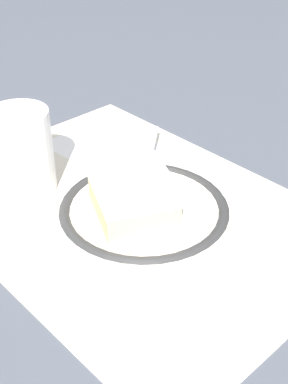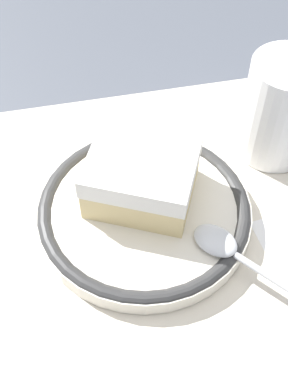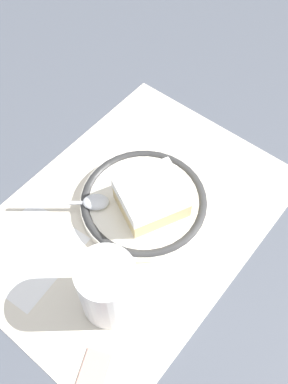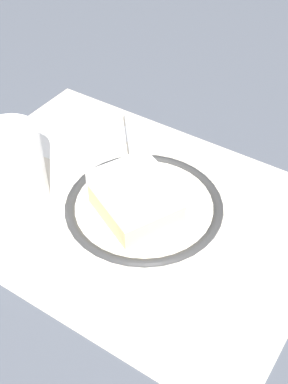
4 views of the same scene
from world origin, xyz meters
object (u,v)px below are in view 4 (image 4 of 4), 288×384
object	(u,v)px
cup	(14,170)
napkin	(77,137)
spoon	(132,157)
cake_slice	(136,197)
plate	(144,208)

from	to	relation	value
cup	napkin	size ratio (longest dim) A/B	0.76
spoon	cake_slice	bearing A→B (deg)	126.95
cake_slice	napkin	world-z (taller)	cake_slice
cup	cake_slice	bearing A→B (deg)	-162.61
cake_slice	napkin	bearing A→B (deg)	-29.15
cup	spoon	bearing A→B (deg)	-125.18
plate	cup	size ratio (longest dim) A/B	1.88
spoon	cup	size ratio (longest dim) A/B	1.15
plate	cup	bearing A→B (deg)	22.56
cake_slice	spoon	distance (m)	0.09
cake_slice	spoon	size ratio (longest dim) A/B	1.00
plate	napkin	bearing A→B (deg)	-24.71
cake_slice	cup	distance (m)	0.14
cup	napkin	distance (m)	0.14
plate	cake_slice	world-z (taller)	cake_slice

